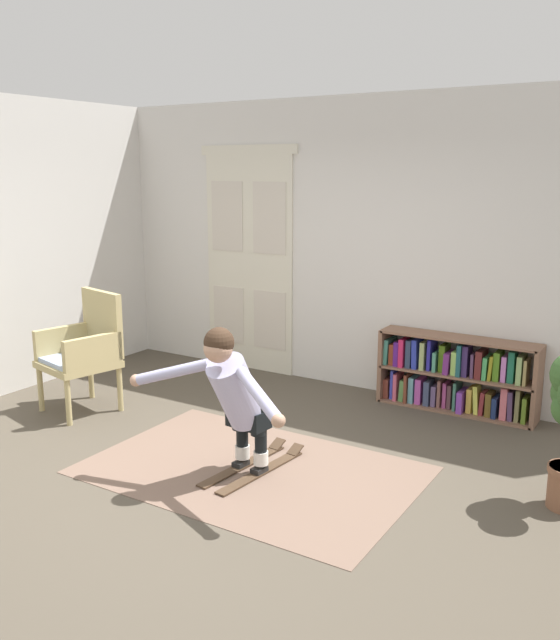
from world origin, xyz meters
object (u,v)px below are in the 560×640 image
(bookshelf, at_px, (453,375))
(person_skier, at_px, (234,390))
(skis_pair, at_px, (255,466))
(wicker_chair, at_px, (85,349))

(bookshelf, bearing_deg, person_skier, -111.37)
(bookshelf, relative_size, skis_pair, 1.52)
(wicker_chair, xyz_separation_m, skis_pair, (2.06, -0.27, -0.56))
(wicker_chair, bearing_deg, person_skier, -13.50)
(bookshelf, distance_m, wicker_chair, 3.41)
(wicker_chair, relative_size, skis_pair, 1.15)
(wicker_chair, height_order, skis_pair, wicker_chair)
(skis_pair, height_order, person_skier, person_skier)
(bookshelf, height_order, person_skier, person_skier)
(bookshelf, relative_size, person_skier, 1.04)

